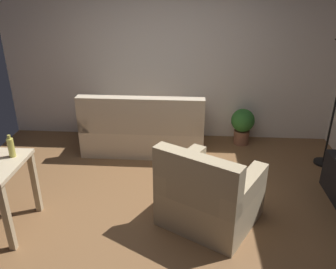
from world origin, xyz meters
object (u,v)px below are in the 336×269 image
object	(u,v)px
couch	(144,131)
bottle_squat	(11,147)
potted_plant	(243,124)
armchair	(208,196)

from	to	relation	value
couch	bottle_squat	bearing A→B (deg)	58.31
bottle_squat	potted_plant	bearing A→B (deg)	38.62
potted_plant	bottle_squat	bearing A→B (deg)	-141.38
potted_plant	armchair	world-z (taller)	armchair
couch	potted_plant	bearing A→B (deg)	-168.26
bottle_squat	couch	bearing A→B (deg)	58.31
couch	armchair	xyz separation A→B (m)	(0.90, -1.67, 0.01)
potted_plant	bottle_squat	distance (m)	3.35
potted_plant	armchair	xyz separation A→B (m)	(-0.60, -1.99, -0.01)
couch	potted_plant	world-z (taller)	couch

